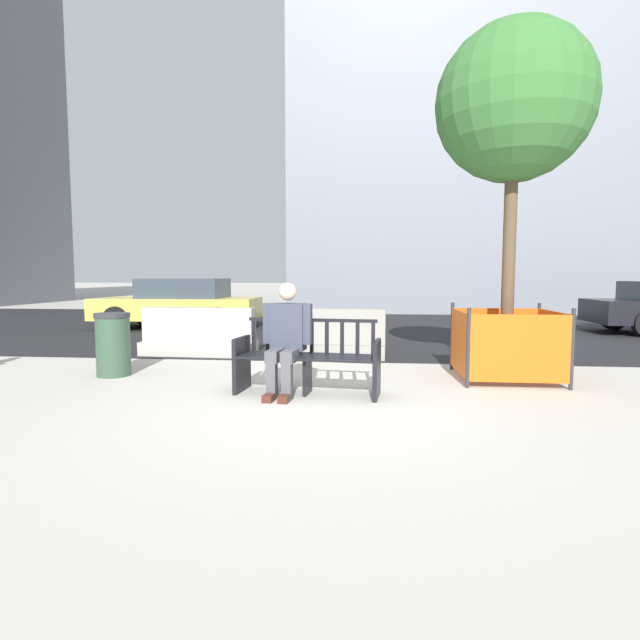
# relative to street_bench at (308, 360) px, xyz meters

# --- Properties ---
(ground_plane) EXTENTS (200.00, 200.00, 0.00)m
(ground_plane) POSITION_rel_street_bench_xyz_m (0.24, -0.50, -0.40)
(ground_plane) COLOR #B7B2A8
(street_asphalt) EXTENTS (120.00, 12.00, 0.01)m
(street_asphalt) POSITION_rel_street_bench_xyz_m (0.24, 8.20, -0.39)
(street_asphalt) COLOR black
(street_asphalt) RESTS_ON ground
(street_bench) EXTENTS (1.74, 0.70, 0.88)m
(street_bench) POSITION_rel_street_bench_xyz_m (0.00, 0.00, 0.00)
(street_bench) COLOR black
(street_bench) RESTS_ON ground
(seated_person) EXTENTS (0.59, 0.75, 1.31)m
(seated_person) POSITION_rel_street_bench_xyz_m (-0.25, -0.03, 0.29)
(seated_person) COLOR #383D4C
(seated_person) RESTS_ON ground
(jersey_barrier_centre) EXTENTS (2.03, 0.76, 0.84)m
(jersey_barrier_centre) POSITION_rel_street_bench_xyz_m (-0.01, 2.73, -0.06)
(jersey_barrier_centre) COLOR gray
(jersey_barrier_centre) RESTS_ON ground
(jersey_barrier_left) EXTENTS (2.03, 0.76, 0.84)m
(jersey_barrier_left) POSITION_rel_street_bench_xyz_m (-2.29, 2.74, -0.06)
(jersey_barrier_left) COLOR #ADA89E
(jersey_barrier_left) RESTS_ON ground
(street_tree) EXTENTS (2.02, 2.02, 4.65)m
(street_tree) POSITION_rel_street_bench_xyz_m (2.57, 1.12, 3.22)
(street_tree) COLOR brown
(street_tree) RESTS_ON ground
(construction_fence) EXTENTS (1.29, 1.29, 1.00)m
(construction_fence) POSITION_rel_street_bench_xyz_m (2.57, 1.12, 0.11)
(construction_fence) COLOR #2D2D33
(construction_fence) RESTS_ON ground
(car_taxi_near) EXTENTS (4.27, 2.09, 1.33)m
(car_taxi_near) POSITION_rel_street_bench_xyz_m (-4.33, 7.10, 0.28)
(car_taxi_near) COLOR #DBC64C
(car_taxi_near) RESTS_ON ground
(trash_bin) EXTENTS (0.48, 0.48, 0.88)m
(trash_bin) POSITION_rel_street_bench_xyz_m (-2.84, 0.79, 0.05)
(trash_bin) COLOR #334C38
(trash_bin) RESTS_ON ground
(building_centre_right) EXTENTS (17.58, 8.96, 24.49)m
(building_centre_right) POSITION_rel_street_bench_xyz_m (6.40, 17.12, 11.85)
(building_centre_right) COLOR gray
(building_centre_right) RESTS_ON ground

